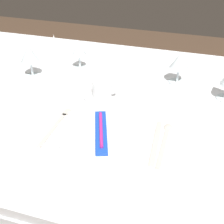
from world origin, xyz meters
TOP-DOWN VIEW (x-y plane):
  - ground_plane at (0.00, 0.00)m, footprint 6.00×6.00m
  - dining_table at (0.00, 0.00)m, footprint 1.80×1.11m
  - dinner_plate at (0.02, -0.23)m, footprint 0.28×0.28m
  - toothbrush_package at (0.02, -0.23)m, footprint 0.10×0.21m
  - fork_outer at (-0.15, -0.21)m, footprint 0.02×0.22m
  - dinner_knife at (0.19, -0.21)m, footprint 0.03×0.22m
  - spoon_soup at (0.21, -0.18)m, footprint 0.03×0.22m
  - saucer_left at (-0.06, 0.01)m, footprint 0.14×0.14m
  - coffee_cup_left at (-0.05, 0.01)m, footprint 0.10×0.07m
  - wine_glass_centre at (-0.23, 0.22)m, footprint 0.07×0.07m
  - wine_glass_left at (0.21, 0.21)m, footprint 0.08×0.08m
  - wine_glass_far at (-0.40, 0.08)m, footprint 0.08×0.08m
  - napkin_folded at (-0.35, 0.22)m, footprint 0.07×0.07m

SIDE VIEW (x-z plane):
  - ground_plane at x=0.00m, z-range 0.00..0.00m
  - dining_table at x=0.00m, z-range 0.29..1.03m
  - spoon_soup at x=0.21m, z-range 0.74..0.75m
  - dinner_knife at x=0.19m, z-range 0.74..0.74m
  - fork_outer at x=-0.15m, z-range 0.74..0.74m
  - saucer_left at x=-0.06m, z-range 0.74..0.75m
  - dinner_plate at x=0.02m, z-range 0.74..0.76m
  - toothbrush_package at x=0.02m, z-range 0.75..0.78m
  - coffee_cup_left at x=-0.05m, z-range 0.75..0.81m
  - napkin_folded at x=-0.35m, z-range 0.74..0.89m
  - wine_glass_centre at x=-0.23m, z-range 0.76..0.89m
  - wine_glass_left at x=0.21m, z-range 0.77..0.90m
  - wine_glass_far at x=-0.40m, z-range 0.77..0.91m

